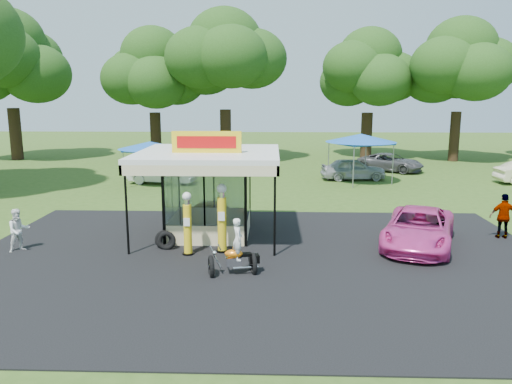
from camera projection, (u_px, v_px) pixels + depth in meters
ground at (256, 283)px, 14.91m from camera, size 120.00×120.00×0.00m
asphalt_apron at (258, 260)px, 16.87m from camera, size 20.00×14.00×0.04m
gas_station_kiosk at (209, 192)px, 19.52m from camera, size 5.40×5.40×4.18m
gas_pump_left at (188, 225)px, 17.23m from camera, size 0.42×0.42×2.25m
gas_pump_right at (222, 220)px, 17.52m from camera, size 0.46×0.46×2.49m
motorcycle at (236, 252)px, 15.43m from camera, size 1.65×1.06×1.88m
spare_tires at (165, 240)px, 18.04m from camera, size 0.82×0.49×0.71m
kiosk_car at (216, 211)px, 21.94m from camera, size 2.82×1.13×0.96m
pink_sedan at (419, 228)px, 18.28m from camera, size 3.95×5.52×1.40m
spectator_west at (19, 230)px, 17.74m from camera, size 0.96×0.95×1.56m
spectator_east_b at (504, 217)px, 19.23m from camera, size 1.10×0.57×1.79m
bg_car_a at (162, 173)px, 31.28m from camera, size 4.31×1.98×1.37m
bg_car_b at (231, 164)px, 35.36m from camera, size 4.51×1.85×1.31m
bg_car_c at (353, 169)px, 32.66m from camera, size 4.30×2.03×1.42m
bg_car_d at (391, 162)px, 36.23m from camera, size 5.07×4.43×1.30m
tent_west at (150, 146)px, 30.50m from camera, size 3.85×3.85×2.69m
tent_east at (361, 138)px, 31.26m from camera, size 4.43×4.43×3.09m
oak_far_a at (9, 66)px, 41.36m from camera, size 10.34×10.34×12.25m
oak_far_b at (154, 77)px, 42.65m from camera, size 9.19×9.19×10.96m
oak_far_c at (225, 67)px, 40.50m from camera, size 10.28×10.28×12.11m
oak_far_d at (369, 77)px, 42.98m from camera, size 9.17×9.17×10.92m
oak_far_e at (459, 72)px, 40.52m from camera, size 9.58×9.58×11.41m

